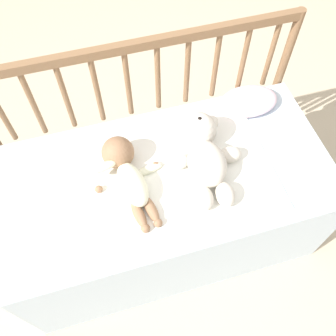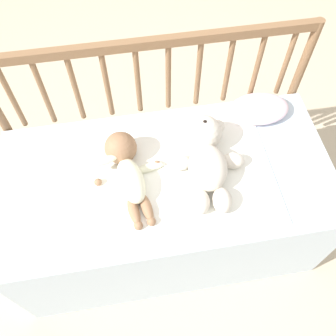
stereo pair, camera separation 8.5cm
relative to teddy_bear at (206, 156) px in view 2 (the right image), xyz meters
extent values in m
plane|color=#C6B293|center=(-0.15, -0.02, -0.60)|extent=(12.00, 12.00, 0.00)
cube|color=silver|center=(-0.15, -0.02, -0.33)|extent=(1.28, 0.64, 0.54)
cylinder|color=brown|center=(-0.77, 0.32, -0.15)|extent=(0.04, 0.04, 0.90)
cylinder|color=brown|center=(0.47, 0.32, -0.15)|extent=(0.04, 0.04, 0.90)
cube|color=brown|center=(-0.15, 0.32, 0.28)|extent=(1.25, 0.03, 0.04)
cylinder|color=brown|center=(-0.70, 0.32, 0.10)|extent=(0.02, 0.02, 0.32)
cylinder|color=brown|center=(-0.57, 0.32, 0.10)|extent=(0.02, 0.02, 0.32)
cylinder|color=brown|center=(-0.45, 0.32, 0.10)|extent=(0.02, 0.02, 0.32)
cylinder|color=brown|center=(-0.33, 0.32, 0.10)|extent=(0.02, 0.02, 0.32)
cylinder|color=brown|center=(-0.21, 0.32, 0.10)|extent=(0.02, 0.02, 0.32)
cylinder|color=brown|center=(-0.09, 0.32, 0.10)|extent=(0.02, 0.02, 0.32)
cylinder|color=brown|center=(0.03, 0.32, 0.10)|extent=(0.02, 0.02, 0.32)
cylinder|color=brown|center=(0.15, 0.32, 0.10)|extent=(0.02, 0.02, 0.32)
cylinder|color=brown|center=(0.27, 0.32, 0.10)|extent=(0.02, 0.02, 0.32)
cylinder|color=brown|center=(0.39, 0.32, 0.10)|extent=(0.02, 0.02, 0.32)
cube|color=white|center=(-0.14, -0.05, -0.06)|extent=(0.78, 0.51, 0.01)
ellipsoid|color=silver|center=(-0.01, -0.05, 0.00)|extent=(0.17, 0.21, 0.12)
sphere|color=silver|center=(0.01, 0.10, 0.01)|extent=(0.14, 0.14, 0.14)
sphere|color=beige|center=(0.01, 0.10, 0.05)|extent=(0.06, 0.06, 0.06)
sphere|color=black|center=(0.01, 0.10, 0.07)|extent=(0.02, 0.02, 0.02)
sphere|color=silver|center=(-0.04, 0.13, 0.01)|extent=(0.06, 0.06, 0.06)
sphere|color=silver|center=(0.07, 0.12, 0.01)|extent=(0.06, 0.06, 0.06)
ellipsoid|color=silver|center=(-0.10, 0.00, -0.03)|extent=(0.09, 0.07, 0.06)
ellipsoid|color=silver|center=(0.10, -0.02, -0.03)|extent=(0.09, 0.07, 0.06)
ellipsoid|color=silver|center=(-0.06, -0.17, -0.02)|extent=(0.08, 0.10, 0.07)
ellipsoid|color=silver|center=(0.02, -0.18, -0.02)|extent=(0.08, 0.10, 0.07)
ellipsoid|color=#EAEACC|center=(-0.29, -0.05, -0.02)|extent=(0.12, 0.21, 0.09)
sphere|color=#936B4C|center=(-0.31, 0.09, 0.00)|extent=(0.12, 0.12, 0.12)
ellipsoid|color=#EAEACC|center=(-0.39, 0.03, 0.02)|extent=(0.12, 0.05, 0.03)
ellipsoid|color=#EAEACC|center=(-0.22, 0.01, -0.04)|extent=(0.12, 0.05, 0.03)
sphere|color=#936B4C|center=(-0.41, -0.02, -0.04)|extent=(0.03, 0.03, 0.03)
sphere|color=#936B4C|center=(-0.18, 0.02, -0.04)|extent=(0.03, 0.03, 0.03)
ellipsoid|color=#936B4C|center=(-0.30, -0.16, -0.04)|extent=(0.06, 0.12, 0.04)
ellipsoid|color=#936B4C|center=(-0.25, -0.16, -0.04)|extent=(0.06, 0.12, 0.04)
sphere|color=#936B4C|center=(-0.29, -0.22, -0.04)|extent=(0.03, 0.03, 0.03)
sphere|color=#936B4C|center=(-0.24, -0.21, -0.04)|extent=(0.03, 0.03, 0.03)
ellipsoid|color=silver|center=(0.28, 0.21, -0.03)|extent=(0.25, 0.17, 0.06)
camera|label=1|loc=(-0.36, -0.73, 1.16)|focal=40.00mm
camera|label=2|loc=(-0.27, -0.75, 1.16)|focal=40.00mm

